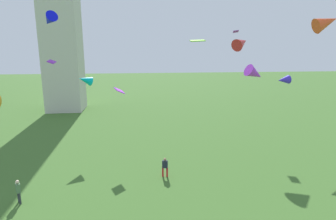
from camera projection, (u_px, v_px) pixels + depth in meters
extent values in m
cylinder|color=#2D3338|center=(20.00, 199.00, 19.68)|extent=(0.16, 0.16, 0.85)
cylinder|color=#2D3338|center=(19.00, 196.00, 19.98)|extent=(0.16, 0.16, 0.85)
cube|color=#51754C|center=(18.00, 188.00, 19.67)|extent=(0.47, 0.53, 0.67)
sphere|color=beige|center=(17.00, 182.00, 19.57)|extent=(0.25, 0.25, 0.25)
cylinder|color=red|center=(163.00, 172.00, 23.96)|extent=(0.15, 0.15, 0.82)
cylinder|color=red|center=(167.00, 172.00, 23.89)|extent=(0.15, 0.15, 0.82)
cube|color=#1E2333|center=(165.00, 164.00, 23.77)|extent=(0.50, 0.38, 0.65)
sphere|color=#A37556|center=(165.00, 159.00, 23.67)|extent=(0.24, 0.24, 0.24)
cube|color=#AD2FEF|center=(119.00, 90.00, 28.01)|extent=(1.20, 1.53, 0.62)
cone|color=#05B8C3|center=(85.00, 80.00, 30.08)|extent=(1.91, 1.70, 1.38)
cone|color=red|center=(241.00, 43.00, 31.25)|extent=(2.68, 2.53, 1.92)
cone|color=#AC33DE|center=(255.00, 74.00, 25.16)|extent=(2.16, 1.58, 1.73)
cube|color=purple|center=(236.00, 31.00, 35.49)|extent=(0.92, 1.12, 0.32)
cube|color=#67C813|center=(198.00, 41.00, 26.80)|extent=(1.41, 0.99, 0.27)
cone|color=#F04C20|center=(326.00, 22.00, 22.79)|extent=(2.21, 1.40, 1.84)
cone|color=#080FEF|center=(49.00, 20.00, 27.07)|extent=(2.11, 2.26, 1.73)
cone|color=#3B27D2|center=(283.00, 80.00, 28.25)|extent=(1.42, 1.08, 0.97)
cube|color=purple|center=(52.00, 62.00, 32.89)|extent=(0.87, 1.18, 0.53)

